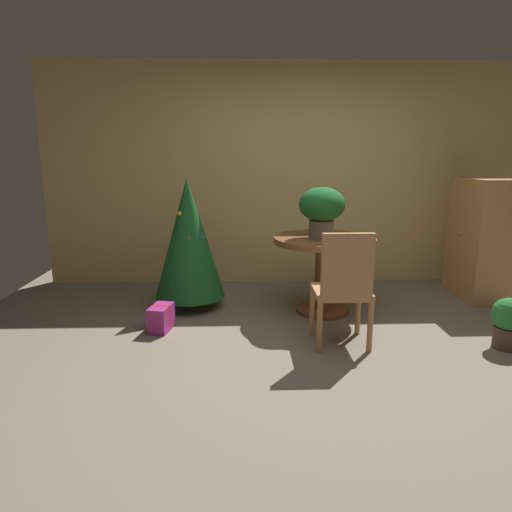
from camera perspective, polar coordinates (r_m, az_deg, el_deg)
ground_plane at (r=3.71m, az=9.06°, el=-12.15°), size 6.60×6.60×0.00m
back_wall_panel at (r=5.55m, az=5.19°, el=10.04°), size 6.00×0.10×2.60m
round_dining_table at (r=4.50m, az=8.55°, el=-0.22°), size 0.99×0.99×0.76m
flower_vase at (r=4.37m, az=8.30°, el=6.06°), size 0.44×0.44×0.49m
wooden_chair_near at (r=3.68m, az=10.97°, el=-3.55°), size 0.45×0.42×0.97m
holiday_tree at (r=4.61m, az=-8.48°, el=2.23°), size 0.71×0.71×1.33m
gift_box_purple at (r=4.18m, az=-11.87°, el=-7.65°), size 0.22×0.31×0.23m
wooden_cabinet at (r=5.50m, az=26.59°, el=1.93°), size 0.49×0.74×1.30m
potted_plant at (r=4.21m, az=29.18°, el=-7.15°), size 0.27×0.27×0.42m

